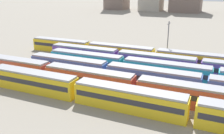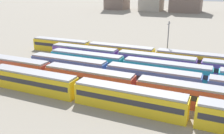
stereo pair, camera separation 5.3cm
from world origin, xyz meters
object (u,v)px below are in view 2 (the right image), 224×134
(train_track_0, at_px, (192,111))
(train_track_2, at_px, (204,86))
(train_track_4, at_px, (156,62))
(train_track_5, at_px, (194,60))
(catenary_pole_1, at_px, (168,39))

(train_track_0, distance_m, train_track_2, 10.44)
(train_track_0, xyz_separation_m, train_track_4, (-10.51, 20.80, -0.00))
(train_track_0, height_order, train_track_5, same)
(train_track_0, bearing_deg, train_track_5, 95.51)
(train_track_2, height_order, train_track_5, same)
(train_track_5, bearing_deg, train_track_0, -84.49)
(train_track_2, relative_size, train_track_4, 1.34)
(catenary_pole_1, bearing_deg, train_track_2, -60.64)
(train_track_0, distance_m, catenary_pole_1, 31.02)
(catenary_pole_1, bearing_deg, train_track_5, -24.00)
(train_track_4, xyz_separation_m, train_track_5, (8.00, 5.20, 0.00))
(train_track_0, height_order, catenary_pole_1, catenary_pole_1)
(train_track_4, xyz_separation_m, catenary_pole_1, (0.79, 8.41, 3.77))
(train_track_4, bearing_deg, catenary_pole_1, 84.63)
(train_track_2, height_order, catenary_pole_1, catenary_pole_1)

